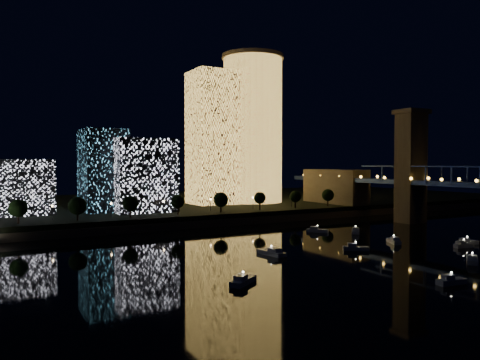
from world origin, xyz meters
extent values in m
plane|color=black|center=(0.00, 0.00, 0.00)|extent=(520.00, 520.00, 0.00)
cube|color=black|center=(0.00, 160.00, 2.50)|extent=(420.00, 160.00, 5.00)
cube|color=#6B5E4C|center=(0.00, 82.00, 1.50)|extent=(420.00, 6.00, 3.00)
cylinder|color=#FDBE51|center=(30.43, 128.24, 44.20)|extent=(32.00, 32.00, 78.40)
cylinder|color=#6B5E4C|center=(30.43, 128.24, 84.40)|extent=(34.00, 34.00, 2.00)
cube|color=#FDBE51|center=(5.62, 128.47, 39.64)|extent=(21.78, 21.78, 69.29)
cube|color=white|center=(-38.24, 108.88, 21.08)|extent=(26.13, 22.11, 32.16)
cube|color=#5DCDFF|center=(-53.08, 119.59, 23.18)|extent=(18.18, 23.64, 36.37)
cube|color=white|center=(-85.58, 121.39, 16.48)|extent=(22.97, 20.88, 22.97)
cube|color=#6B5E4C|center=(65.00, 50.00, 24.00)|extent=(11.00, 9.00, 48.00)
cube|color=#6B5E4C|center=(65.00, 50.00, 49.00)|extent=(13.00, 11.00, 2.00)
cube|color=#6B5E4C|center=(65.00, 100.00, 11.50)|extent=(12.00, 40.00, 23.00)
cube|color=navy|center=(60.00, 36.00, 21.50)|extent=(0.50, 0.50, 7.00)
cube|color=navy|center=(60.00, 60.00, 21.50)|extent=(0.50, 0.50, 7.00)
sphere|color=#FFB238|center=(59.50, 45.00, 19.80)|extent=(1.20, 1.20, 1.20)
sphere|color=#FFB238|center=(59.50, 90.00, 19.80)|extent=(1.20, 1.20, 1.20)
cube|color=silver|center=(-13.41, -27.98, 0.60)|extent=(7.14, 3.07, 1.20)
cube|color=silver|center=(-14.44, -27.85, 1.70)|extent=(2.63, 2.09, 1.00)
sphere|color=white|center=(-13.41, -27.98, 2.60)|extent=(0.36, 0.36, 0.36)
cube|color=silver|center=(11.07, -16.33, 0.60)|extent=(8.25, 6.90, 1.20)
cube|color=silver|center=(10.06, -17.04, 1.70)|extent=(3.59, 3.41, 1.00)
sphere|color=white|center=(11.07, -16.33, 2.60)|extent=(0.36, 0.36, 0.36)
cube|color=silver|center=(29.28, -1.17, 0.60)|extent=(6.64, 3.13, 1.20)
cube|color=silver|center=(28.34, -1.01, 1.70)|extent=(2.49, 2.03, 1.00)
sphere|color=white|center=(29.28, -1.17, 2.60)|extent=(0.36, 0.36, 0.36)
cube|color=silver|center=(-29.35, 18.69, 0.60)|extent=(4.38, 10.12, 1.20)
cube|color=silver|center=(-29.16, 17.23, 1.70)|extent=(2.97, 3.73, 1.00)
sphere|color=white|center=(-29.35, 18.69, 2.60)|extent=(0.36, 0.36, 0.36)
cube|color=silver|center=(10.22, 46.88, 0.60)|extent=(7.16, 7.94, 1.20)
cube|color=silver|center=(9.44, 47.82, 1.70)|extent=(3.44, 3.54, 1.00)
sphere|color=white|center=(10.22, 46.88, 2.60)|extent=(0.36, 0.36, 0.36)
cube|color=silver|center=(-3.38, 11.81, 0.60)|extent=(7.62, 6.41, 1.20)
cube|color=silver|center=(-4.31, 12.47, 1.70)|extent=(3.32, 3.16, 1.00)
sphere|color=white|center=(-3.38, 11.81, 2.60)|extent=(0.36, 0.36, 0.36)
cube|color=silver|center=(21.81, 38.57, 0.60)|extent=(7.97, 8.17, 1.20)
cube|color=silver|center=(20.91, 37.63, 1.70)|extent=(3.72, 3.74, 1.00)
sphere|color=white|center=(21.81, 38.57, 2.60)|extent=(0.36, 0.36, 0.36)
cube|color=silver|center=(-52.51, -5.41, 0.60)|extent=(8.39, 6.90, 1.20)
cube|color=silver|center=(-53.54, -6.11, 1.70)|extent=(3.63, 3.43, 1.00)
sphere|color=white|center=(-52.51, -5.41, 2.60)|extent=(0.36, 0.36, 0.36)
cube|color=silver|center=(35.06, 1.64, 0.60)|extent=(7.95, 3.47, 1.20)
cube|color=silver|center=(33.92, 1.79, 1.70)|extent=(2.94, 2.34, 1.00)
sphere|color=white|center=(35.06, 1.64, 2.60)|extent=(0.36, 0.36, 0.36)
cube|color=silver|center=(16.48, 15.21, 0.60)|extent=(5.73, 7.89, 1.20)
cube|color=silver|center=(15.94, 14.20, 1.70)|extent=(3.00, 3.29, 1.00)
sphere|color=white|center=(16.48, 15.21, 2.60)|extent=(0.36, 0.36, 0.36)
cylinder|color=black|center=(-90.00, 88.00, 7.00)|extent=(0.70, 0.70, 4.00)
sphere|color=black|center=(-90.00, 88.00, 10.50)|extent=(6.38, 6.38, 6.38)
cylinder|color=black|center=(-70.00, 88.00, 7.00)|extent=(0.70, 0.70, 4.00)
sphere|color=black|center=(-70.00, 88.00, 10.50)|extent=(6.86, 6.86, 6.86)
cylinder|color=black|center=(-50.00, 88.00, 7.00)|extent=(0.70, 0.70, 4.00)
sphere|color=black|center=(-50.00, 88.00, 10.50)|extent=(6.10, 6.10, 6.10)
cylinder|color=black|center=(-30.00, 88.00, 7.00)|extent=(0.70, 0.70, 4.00)
sphere|color=black|center=(-30.00, 88.00, 10.50)|extent=(5.64, 5.64, 5.64)
cylinder|color=black|center=(-10.00, 88.00, 7.00)|extent=(0.70, 0.70, 4.00)
sphere|color=black|center=(-10.00, 88.00, 10.50)|extent=(6.58, 6.58, 6.58)
cylinder|color=black|center=(10.00, 88.00, 7.00)|extent=(0.70, 0.70, 4.00)
sphere|color=black|center=(10.00, 88.00, 10.50)|extent=(5.45, 5.45, 5.45)
cylinder|color=black|center=(30.00, 88.00, 7.00)|extent=(0.70, 0.70, 4.00)
sphere|color=black|center=(30.00, 88.00, 10.50)|extent=(5.58, 5.58, 5.58)
cylinder|color=black|center=(50.00, 88.00, 7.00)|extent=(0.70, 0.70, 4.00)
sphere|color=black|center=(50.00, 88.00, 10.50)|extent=(6.02, 6.02, 6.02)
cylinder|color=black|center=(-78.00, 94.00, 7.50)|extent=(0.24, 0.24, 5.00)
sphere|color=#FFCC7F|center=(-78.00, 94.00, 10.30)|extent=(0.70, 0.70, 0.70)
cylinder|color=black|center=(-56.00, 94.00, 7.50)|extent=(0.24, 0.24, 5.00)
sphere|color=#FFCC7F|center=(-56.00, 94.00, 10.30)|extent=(0.70, 0.70, 0.70)
cylinder|color=black|center=(-34.00, 94.00, 7.50)|extent=(0.24, 0.24, 5.00)
sphere|color=#FFCC7F|center=(-34.00, 94.00, 10.30)|extent=(0.70, 0.70, 0.70)
cylinder|color=black|center=(-12.00, 94.00, 7.50)|extent=(0.24, 0.24, 5.00)
sphere|color=#FFCC7F|center=(-12.00, 94.00, 10.30)|extent=(0.70, 0.70, 0.70)
cylinder|color=black|center=(10.00, 94.00, 7.50)|extent=(0.24, 0.24, 5.00)
sphere|color=#FFCC7F|center=(10.00, 94.00, 10.30)|extent=(0.70, 0.70, 0.70)
cylinder|color=black|center=(32.00, 94.00, 7.50)|extent=(0.24, 0.24, 5.00)
sphere|color=#FFCC7F|center=(32.00, 94.00, 10.30)|extent=(0.70, 0.70, 0.70)
camera|label=1|loc=(-102.74, -92.72, 26.14)|focal=35.00mm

